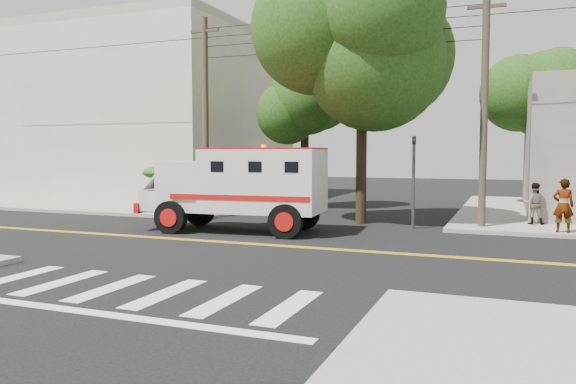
% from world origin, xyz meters
% --- Properties ---
extents(ground, '(100.00, 100.00, 0.00)m').
position_xyz_m(ground, '(0.00, 0.00, 0.00)').
color(ground, black).
rests_on(ground, ground).
extents(sidewalk_nw, '(17.00, 17.00, 0.15)m').
position_xyz_m(sidewalk_nw, '(-13.50, 13.50, 0.07)').
color(sidewalk_nw, gray).
rests_on(sidewalk_nw, ground).
extents(building_left, '(16.00, 14.00, 10.00)m').
position_xyz_m(building_left, '(-15.50, 15.00, 5.15)').
color(building_left, '#B4AF94').
rests_on(building_left, sidewalk_nw).
extents(utility_pole_left, '(0.28, 0.28, 9.00)m').
position_xyz_m(utility_pole_left, '(-5.60, 6.00, 4.50)').
color(utility_pole_left, '#382D23').
rests_on(utility_pole_left, ground).
extents(utility_pole_right, '(0.28, 0.28, 9.00)m').
position_xyz_m(utility_pole_right, '(6.30, 6.20, 4.50)').
color(utility_pole_right, '#382D23').
rests_on(utility_pole_right, ground).
extents(tree_main, '(6.08, 5.70, 9.85)m').
position_xyz_m(tree_main, '(1.94, 6.21, 7.20)').
color(tree_main, black).
rests_on(tree_main, ground).
extents(tree_left, '(4.48, 4.20, 7.70)m').
position_xyz_m(tree_left, '(-2.68, 11.79, 5.73)').
color(tree_left, black).
rests_on(tree_left, ground).
extents(tree_right, '(4.80, 4.50, 8.20)m').
position_xyz_m(tree_right, '(8.84, 15.77, 6.09)').
color(tree_right, black).
rests_on(tree_right, ground).
extents(traffic_signal, '(0.15, 0.18, 3.60)m').
position_xyz_m(traffic_signal, '(3.80, 5.60, 2.23)').
color(traffic_signal, '#3F3F42').
rests_on(traffic_signal, ground).
extents(accessibility_sign, '(0.45, 0.10, 2.02)m').
position_xyz_m(accessibility_sign, '(-6.20, 6.17, 1.37)').
color(accessibility_sign, '#3F3F42').
rests_on(accessibility_sign, ground).
extents(palm_planter, '(3.52, 2.63, 2.36)m').
position_xyz_m(palm_planter, '(-7.44, 6.62, 1.65)').
color(palm_planter, '#1E3314').
rests_on(palm_planter, sidewalk_nw).
extents(armored_truck, '(7.10, 3.31, 3.14)m').
position_xyz_m(armored_truck, '(-2.08, 2.49, 1.79)').
color(armored_truck, silver).
rests_on(armored_truck, ground).
extents(pedestrian_a, '(0.71, 0.48, 1.91)m').
position_xyz_m(pedestrian_a, '(9.04, 5.50, 1.10)').
color(pedestrian_a, gray).
rests_on(pedestrian_a, sidewalk_ne).
extents(pedestrian_b, '(0.82, 0.65, 1.64)m').
position_xyz_m(pedestrian_b, '(8.18, 7.64, 0.97)').
color(pedestrian_b, gray).
rests_on(pedestrian_b, sidewalk_ne).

